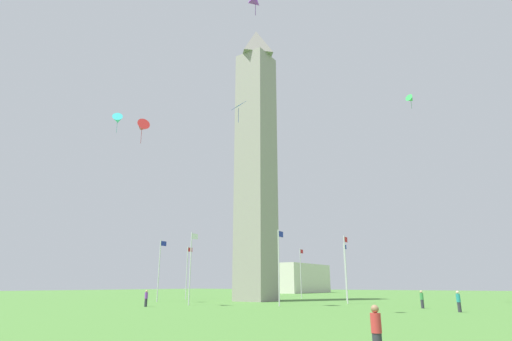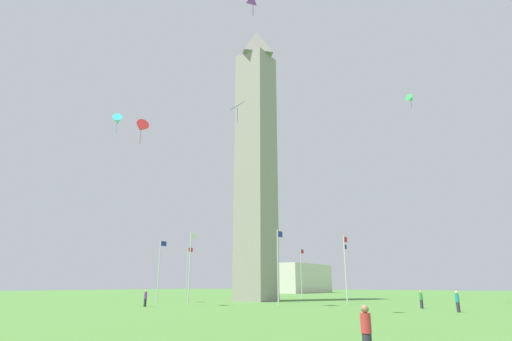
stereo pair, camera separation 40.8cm
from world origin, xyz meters
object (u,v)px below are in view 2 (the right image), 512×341
(kite_purple_delta, at_px, (253,2))
(person_teal_shirt, at_px, (457,302))
(kite_green_delta, at_px, (411,99))
(flagpole_w, at_px, (346,266))
(kite_red_delta, at_px, (141,127))
(flagpole_nw, at_px, (345,269))
(flagpole_s, at_px, (190,264))
(kite_cyan_delta, at_px, (118,120))
(obelisk_monument, at_px, (256,153))
(person_green_shirt, at_px, (421,300))
(flagpole_se, at_px, (159,267))
(person_red_shirt, at_px, (367,333))
(distant_building, at_px, (296,278))
(flagpole_sw, at_px, (278,263))
(flagpole_e, at_px, (188,270))
(kite_blue_diamond, at_px, (238,106))
(flagpole_n, at_px, (301,271))
(person_purple_shirt, at_px, (145,298))

(kite_purple_delta, bearing_deg, person_teal_shirt, -35.00)
(person_teal_shirt, xyz_separation_m, kite_green_delta, (13.51, 4.51, 25.41))
(flagpole_w, height_order, person_teal_shirt, flagpole_w)
(flagpole_w, relative_size, kite_green_delta, 4.08)
(kite_red_delta, bearing_deg, flagpole_nw, -20.17)
(kite_green_delta, bearing_deg, flagpole_nw, 67.98)
(flagpole_s, bearing_deg, kite_cyan_delta, 109.99)
(obelisk_monument, height_order, person_green_shirt, obelisk_monument)
(obelisk_monument, distance_m, flagpole_w, 21.77)
(flagpole_se, relative_size, kite_purple_delta, 4.15)
(flagpole_s, bearing_deg, flagpole_se, 67.50)
(flagpole_nw, distance_m, person_green_shirt, 20.23)
(person_red_shirt, xyz_separation_m, distant_building, (90.15, 52.62, 3.10))
(person_green_shirt, distance_m, kite_cyan_delta, 42.64)
(flagpole_sw, height_order, kite_cyan_delta, kite_cyan_delta)
(flagpole_e, height_order, flagpole_nw, same)
(flagpole_se, height_order, flagpole_s, same)
(flagpole_w, relative_size, kite_red_delta, 2.89)
(obelisk_monument, height_order, kite_cyan_delta, obelisk_monument)
(person_teal_shirt, relative_size, person_red_shirt, 1.06)
(flagpole_sw, xyz_separation_m, flagpole_nw, (18.91, -0.00, 0.00))
(flagpole_w, distance_m, distant_building, 66.88)
(flagpole_e, bearing_deg, flagpole_nw, -67.50)
(person_teal_shirt, xyz_separation_m, kite_blue_diamond, (-5.89, 18.94, 20.64))
(person_green_shirt, bearing_deg, flagpole_n, -53.19)
(person_purple_shirt, height_order, kite_purple_delta, kite_purple_delta)
(flagpole_sw, xyz_separation_m, distant_building, (64.63, 33.86, -0.57))
(obelisk_monument, distance_m, flagpole_s, 21.74)
(flagpole_n, relative_size, person_teal_shirt, 4.76)
(flagpole_sw, distance_m, person_teal_shirt, 17.76)
(distant_building, bearing_deg, flagpole_nw, -143.47)
(flagpole_se, relative_size, distant_building, 0.37)
(flagpole_s, height_order, flagpole_nw, same)
(flagpole_sw, bearing_deg, kite_blue_diamond, 164.77)
(flagpole_w, xyz_separation_m, kite_purple_delta, (-24.20, -3.01, 20.95))
(flagpole_s, distance_m, kite_blue_diamond, 18.85)
(kite_purple_delta, xyz_separation_m, kite_red_delta, (3.60, 17.96, -6.09))
(flagpole_n, bearing_deg, flagpole_sw, -157.50)
(obelisk_monument, bearing_deg, person_purple_shirt, 175.33)
(kite_green_delta, height_order, distant_building, kite_green_delta)
(person_red_shirt, xyz_separation_m, kite_cyan_delta, (17.64, 39.09, 22.85))
(flagpole_nw, relative_size, person_red_shirt, 5.04)
(flagpole_e, distance_m, flagpole_s, 18.91)
(flagpole_e, distance_m, kite_red_delta, 28.01)
(person_purple_shirt, xyz_separation_m, kite_red_delta, (-2.32, 0.10, 18.49))
(kite_blue_diamond, bearing_deg, kite_purple_delta, -136.88)
(distant_building, bearing_deg, kite_cyan_delta, -169.43)
(flagpole_n, relative_size, kite_cyan_delta, 2.94)
(person_green_shirt, bearing_deg, kite_purple_delta, 56.45)
(flagpole_w, height_order, kite_purple_delta, kite_purple_delta)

